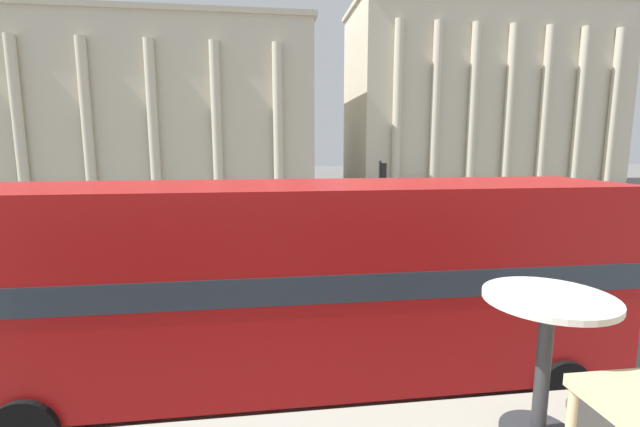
# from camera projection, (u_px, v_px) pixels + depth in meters

# --- Properties ---
(double_decker_bus) EXTENTS (11.41, 2.70, 3.96)m
(double_decker_bus) POSITION_uv_depth(u_px,v_px,m) (307.00, 280.00, 7.80)
(double_decker_bus) COLOR black
(double_decker_bus) RESTS_ON ground_plane
(cafe_dining_table) EXTENTS (0.60, 0.60, 0.73)m
(cafe_dining_table) POSITION_uv_depth(u_px,v_px,m) (546.00, 334.00, 2.05)
(cafe_dining_table) COLOR #2D2D30
(cafe_dining_table) RESTS_ON cafe_floor_slab
(plaza_building_left) EXTENTS (35.35, 16.42, 16.89)m
(plaza_building_left) POSITION_uv_depth(u_px,v_px,m) (144.00, 110.00, 45.33)
(plaza_building_left) COLOR beige
(plaza_building_left) RESTS_ON ground_plane
(plaza_building_right) EXTENTS (31.18, 13.69, 20.66)m
(plaza_building_right) POSITION_uv_depth(u_px,v_px,m) (479.00, 99.00, 51.38)
(plaza_building_right) COLOR beige
(plaza_building_right) RESTS_ON ground_plane
(traffic_light_near) EXTENTS (0.42, 0.24, 3.24)m
(traffic_light_near) POSITION_uv_depth(u_px,v_px,m) (241.00, 228.00, 13.17)
(traffic_light_near) COLOR black
(traffic_light_near) RESTS_ON ground_plane
(traffic_light_mid) EXTENTS (0.42, 0.24, 3.97)m
(traffic_light_mid) POSITION_uv_depth(u_px,v_px,m) (381.00, 191.00, 19.65)
(traffic_light_mid) COLOR black
(traffic_light_mid) RESTS_ON ground_plane
(pedestrian_white) EXTENTS (0.32, 0.32, 1.82)m
(pedestrian_white) POSITION_uv_depth(u_px,v_px,m) (149.00, 216.00, 22.15)
(pedestrian_white) COLOR #282B33
(pedestrian_white) RESTS_ON ground_plane
(pedestrian_black) EXTENTS (0.32, 0.32, 1.70)m
(pedestrian_black) POSITION_uv_depth(u_px,v_px,m) (288.00, 207.00, 25.91)
(pedestrian_black) COLOR #282B33
(pedestrian_black) RESTS_ON ground_plane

